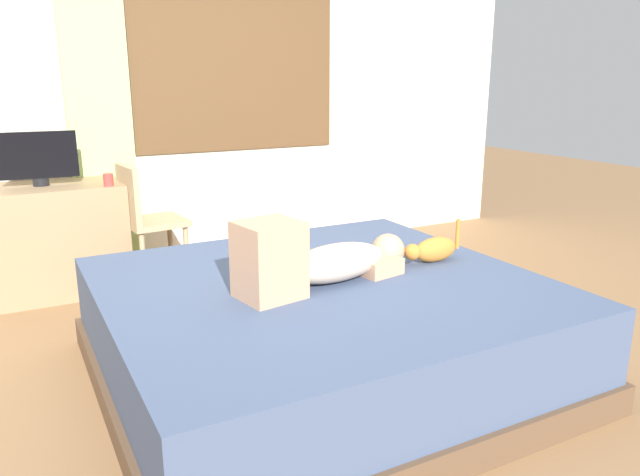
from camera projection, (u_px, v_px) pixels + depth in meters
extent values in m
plane|color=olive|center=(301.00, 381.00, 2.93)|extent=(16.00, 16.00, 0.00)
cube|color=beige|center=(162.00, 74.00, 4.53)|extent=(6.40, 0.12, 2.90)
cube|color=brown|center=(237.00, 68.00, 4.72)|extent=(1.65, 0.02, 1.27)
cube|color=white|center=(237.00, 68.00, 4.72)|extent=(1.57, 0.02, 1.19)
cube|color=brown|center=(321.00, 361.00, 2.99)|extent=(2.04, 1.94, 0.14)
cube|color=#425170|center=(321.00, 315.00, 2.92)|extent=(1.98, 1.88, 0.35)
ellipsoid|color=#CCB299|center=(336.00, 263.00, 2.87)|extent=(0.60, 0.35, 0.17)
sphere|color=tan|center=(388.00, 250.00, 3.07)|extent=(0.17, 0.17, 0.17)
cube|color=tan|center=(269.00, 260.00, 2.62)|extent=(0.30, 0.28, 0.34)
cube|color=tan|center=(370.00, 263.00, 3.01)|extent=(0.25, 0.31, 0.08)
ellipsoid|color=#C67A2D|center=(435.00, 249.00, 3.16)|extent=(0.26, 0.12, 0.13)
sphere|color=#C67A2D|center=(412.00, 252.00, 3.08)|extent=(0.08, 0.08, 0.08)
cylinder|color=#C67A2D|center=(458.00, 234.00, 3.22)|extent=(0.02, 0.02, 0.16)
cube|color=#997A56|center=(55.00, 239.00, 4.06)|extent=(0.90, 0.56, 0.74)
cylinder|color=black|center=(41.00, 182.00, 3.94)|extent=(0.10, 0.10, 0.05)
cube|color=black|center=(38.00, 155.00, 3.90)|extent=(0.48, 0.06, 0.30)
cylinder|color=#B23D38|center=(108.00, 180.00, 3.92)|extent=(0.06, 0.06, 0.08)
cylinder|color=tan|center=(171.00, 247.00, 4.43)|extent=(0.04, 0.04, 0.44)
cylinder|color=tan|center=(187.00, 257.00, 4.19)|extent=(0.04, 0.04, 0.44)
cylinder|color=tan|center=(129.00, 254.00, 4.27)|extent=(0.04, 0.04, 0.44)
cylinder|color=tan|center=(144.00, 264.00, 4.02)|extent=(0.04, 0.04, 0.44)
cube|color=tan|center=(155.00, 222.00, 4.17)|extent=(0.42, 0.42, 0.04)
cube|color=tan|center=(128.00, 195.00, 4.02)|extent=(0.08, 0.38, 0.38)
cube|color=#ADCC75|center=(98.00, 101.00, 4.25)|extent=(0.44, 0.06, 2.53)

